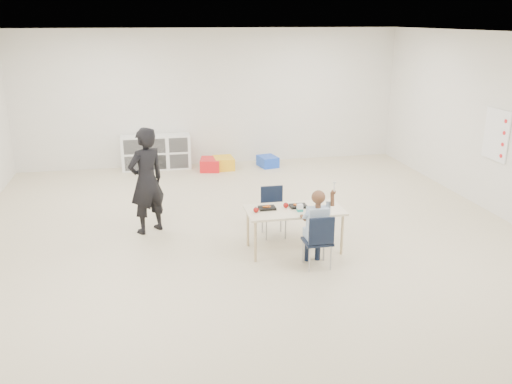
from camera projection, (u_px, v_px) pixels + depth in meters
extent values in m
plane|color=beige|center=(254.00, 244.00, 7.50)|extent=(9.00, 9.00, 0.00)
plane|color=white|center=(254.00, 34.00, 6.64)|extent=(9.00, 9.00, 0.00)
cube|color=white|center=(211.00, 98.00, 11.27)|extent=(8.00, 0.02, 2.80)
cube|color=white|center=(420.00, 332.00, 2.88)|extent=(8.00, 0.02, 2.80)
cube|color=beige|center=(295.00, 210.00, 7.14)|extent=(1.28, 0.64, 0.03)
cube|color=black|center=(298.00, 206.00, 7.20)|extent=(0.22, 0.16, 0.03)
cube|color=black|center=(267.00, 208.00, 7.13)|extent=(0.22, 0.16, 0.03)
cube|color=white|center=(300.00, 208.00, 7.02)|extent=(0.07, 0.07, 0.10)
ellipsoid|color=tan|center=(317.00, 207.00, 7.09)|extent=(0.09, 0.09, 0.07)
sphere|color=maroon|center=(286.00, 205.00, 7.17)|extent=(0.07, 0.07, 0.07)
sphere|color=maroon|center=(256.00, 210.00, 6.99)|extent=(0.07, 0.07, 0.07)
cube|color=white|center=(156.00, 152.00, 11.16)|extent=(1.40, 0.40, 0.70)
cube|color=white|center=(496.00, 135.00, 8.44)|extent=(0.02, 0.60, 0.80)
imported|color=black|center=(146.00, 181.00, 7.71)|extent=(0.68, 0.62, 1.55)
cube|color=red|center=(210.00, 164.00, 11.10)|extent=(0.48, 0.56, 0.24)
cube|color=yellow|center=(224.00, 163.00, 11.21)|extent=(0.41, 0.51, 0.24)
cube|color=blue|center=(268.00, 161.00, 11.39)|extent=(0.43, 0.51, 0.22)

